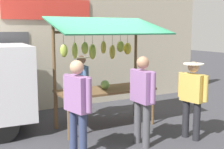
{
  "coord_description": "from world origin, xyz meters",
  "views": [
    {
      "loc": [
        3.02,
        5.83,
        2.21
      ],
      "look_at": [
        0.0,
        0.3,
        1.25
      ],
      "focal_mm": 47.41,
      "sensor_mm": 36.0,
      "label": 1
    }
  ],
  "objects_px": {
    "market_stall": "(104,59)",
    "shopper_with_shopping_bag": "(192,94)",
    "shopper_in_grey_tee": "(77,102)",
    "shopper_with_ponytail": "(142,94)",
    "vendor_with_sunhat": "(82,82)"
  },
  "relations": [
    {
      "from": "market_stall",
      "to": "shopper_with_shopping_bag",
      "type": "xyz_separation_m",
      "value": [
        -1.17,
        1.57,
        -0.63
      ]
    },
    {
      "from": "shopper_in_grey_tee",
      "to": "shopper_with_ponytail",
      "type": "bearing_deg",
      "value": -103.41
    },
    {
      "from": "shopper_with_shopping_bag",
      "to": "shopper_in_grey_tee",
      "type": "distance_m",
      "value": 2.4
    },
    {
      "from": "vendor_with_sunhat",
      "to": "shopper_in_grey_tee",
      "type": "relative_size",
      "value": 0.93
    },
    {
      "from": "shopper_with_shopping_bag",
      "to": "shopper_in_grey_tee",
      "type": "bearing_deg",
      "value": 74.0
    },
    {
      "from": "shopper_in_grey_tee",
      "to": "shopper_with_shopping_bag",
      "type": "bearing_deg",
      "value": -107.87
    },
    {
      "from": "vendor_with_sunhat",
      "to": "shopper_in_grey_tee",
      "type": "height_order",
      "value": "shopper_in_grey_tee"
    },
    {
      "from": "shopper_with_ponytail",
      "to": "shopper_in_grey_tee",
      "type": "height_order",
      "value": "shopper_with_ponytail"
    },
    {
      "from": "vendor_with_sunhat",
      "to": "shopper_in_grey_tee",
      "type": "distance_m",
      "value": 2.28
    },
    {
      "from": "market_stall",
      "to": "vendor_with_sunhat",
      "type": "xyz_separation_m",
      "value": [
        0.27,
        -0.69,
        -0.62
      ]
    },
    {
      "from": "market_stall",
      "to": "shopper_in_grey_tee",
      "type": "height_order",
      "value": "market_stall"
    },
    {
      "from": "shopper_with_ponytail",
      "to": "market_stall",
      "type": "bearing_deg",
      "value": 2.48
    },
    {
      "from": "vendor_with_sunhat",
      "to": "shopper_with_shopping_bag",
      "type": "bearing_deg",
      "value": 39.43
    },
    {
      "from": "vendor_with_sunhat",
      "to": "shopper_with_shopping_bag",
      "type": "height_order",
      "value": "vendor_with_sunhat"
    },
    {
      "from": "vendor_with_sunhat",
      "to": "shopper_with_ponytail",
      "type": "relative_size",
      "value": 0.93
    }
  ]
}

